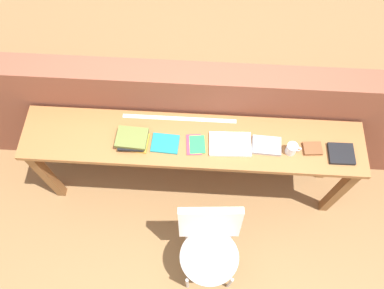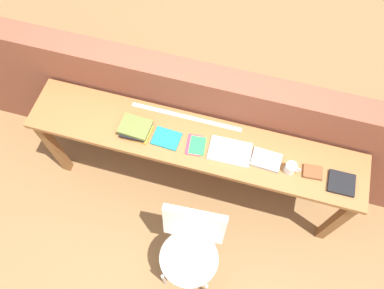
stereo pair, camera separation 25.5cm
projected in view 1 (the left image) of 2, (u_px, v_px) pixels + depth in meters
The scene contains 13 objects.
ground_plane at pixel (190, 214), 3.36m from camera, with size 40.00×40.00×0.00m, color olive.
brick_wall_back at pixel (195, 118), 3.10m from camera, with size 6.00×0.20×1.22m, color brown.
sideboard at pixel (192, 148), 2.83m from camera, with size 2.50×0.44×0.88m.
chair_white_moulded at pixel (209, 245), 2.71m from camera, with size 0.47×0.48×0.89m.
book_stack_leftmost at pixel (132, 140), 2.67m from camera, with size 0.23×0.19×0.07m.
magazine_cycling at pixel (165, 143), 2.68m from camera, with size 0.20×0.15×0.01m, color #19757A.
pamphlet_pile_colourful at pixel (196, 145), 2.68m from camera, with size 0.15×0.17×0.01m.
book_open_centre at pixel (230, 144), 2.68m from camera, with size 0.30×0.19×0.02m, color white.
book_grey_hardcover at pixel (267, 145), 2.67m from camera, with size 0.20×0.14×0.03m, color #9E9EA3.
mug at pixel (292, 149), 2.62m from camera, with size 0.11×0.08×0.09m.
leather_journal_brown at pixel (312, 148), 2.66m from camera, with size 0.13×0.10×0.02m, color brown.
book_repair_rightmost at pixel (341, 154), 2.64m from camera, with size 0.18×0.16×0.03m, color black.
ruler_metal_back_edge at pixel (179, 119), 2.78m from camera, with size 0.85×0.03×0.00m, color silver.
Camera 1 is at (0.07, -0.95, 3.28)m, focal length 35.00 mm.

